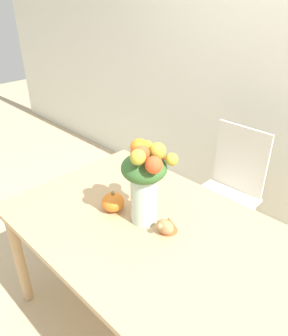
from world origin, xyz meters
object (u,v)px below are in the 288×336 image
Objects in this scene: pumpkin at (113,202)px; dining_chair_near_window at (227,192)px; turkey_figurine at (167,225)px; flower_vase at (145,178)px.

dining_chair_near_window is (0.15, 0.91, -0.29)m from pumpkin.
dining_chair_near_window is (-0.16, 0.84, -0.28)m from turkey_figurine.
dining_chair_near_window is (-0.02, 0.85, -0.49)m from flower_vase.
pumpkin is 0.96× the size of turkey_figurine.
flower_vase reaches higher than dining_chair_near_window.
turkey_figurine is 0.13× the size of dining_chair_near_window.
flower_vase is 0.27m from pumpkin.
dining_chair_near_window reaches higher than pumpkin.
pumpkin is at bearing -167.80° from turkey_figurine.
flower_vase is at bearing 18.28° from pumpkin.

